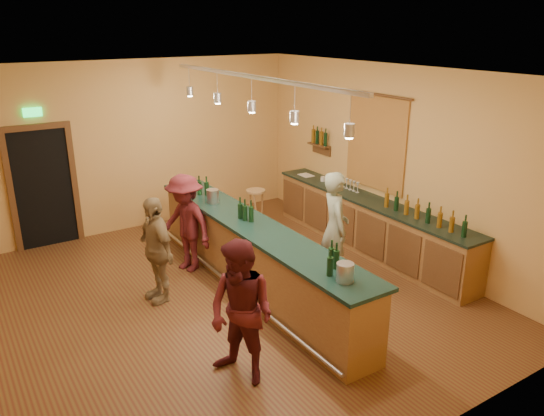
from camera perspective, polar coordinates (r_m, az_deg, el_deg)
floor at (r=7.91m, az=-5.23°, el=-9.60°), size 7.00×7.00×0.00m
ceiling at (r=6.95m, az=-6.05°, el=14.16°), size 6.50×7.00×0.02m
wall_back at (r=10.41m, az=-14.57°, el=6.42°), size 6.50×0.02×3.20m
wall_front at (r=4.68m, az=14.86°, el=-9.63°), size 6.50×0.02×3.20m
wall_right at (r=9.15m, az=12.82°, el=4.84°), size 0.02×7.00×3.20m
doorway at (r=10.12m, az=-23.41°, el=2.30°), size 1.15×0.09×2.48m
tapestry at (r=9.36m, az=11.11°, el=6.84°), size 0.03×1.40×1.60m
bottle_shelf at (r=10.47m, az=5.14°, el=7.40°), size 0.17×0.55×0.54m
back_counter at (r=9.42m, az=10.35°, el=-1.70°), size 0.60×4.55×1.27m
tasting_bar at (r=7.86m, az=-1.99°, el=-4.78°), size 0.73×5.10×1.38m
pendant_track at (r=7.23m, az=-2.21°, el=12.70°), size 0.11×4.60×0.50m
bartender at (r=8.07m, az=6.77°, el=-2.15°), size 0.64×0.75×1.76m
customer_a at (r=5.87m, az=-3.31°, el=-11.23°), size 0.88×0.98×1.66m
customer_b at (r=7.69m, az=-12.37°, el=-4.38°), size 0.45×0.94×1.56m
customer_c at (r=8.54m, az=-9.26°, el=-1.62°), size 0.90×1.17×1.60m
bar_stool at (r=10.27m, az=-1.76°, el=1.19°), size 0.37×0.37×0.76m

